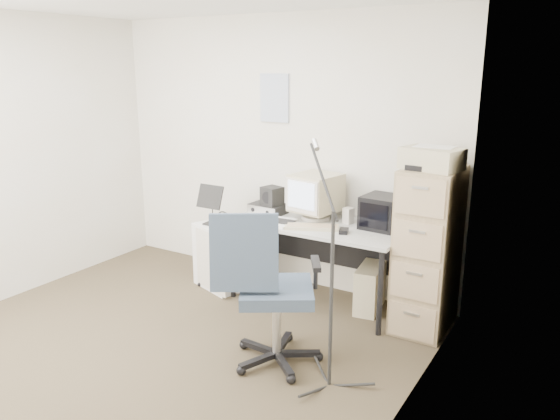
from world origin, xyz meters
The scene contains 21 objects.
floor centered at (0.00, 0.00, -0.01)m, with size 3.60×3.60×0.01m, color #433626.
wall_back centered at (0.00, 1.80, 1.25)m, with size 3.60×0.02×2.50m, color beige.
wall_right centered at (1.80, 0.00, 1.25)m, with size 0.02×3.60×2.50m, color beige.
wall_calendar centered at (-0.02, 1.79, 1.75)m, with size 0.30×0.02×0.44m, color white.
filing_cabinet centered at (1.58, 1.48, 0.65)m, with size 0.40×0.60×1.30m, color tan.
printer centered at (1.58, 1.41, 1.38)m, with size 0.41×0.28×0.16m, color #B7AF86.
desk centered at (0.63, 1.45, 0.36)m, with size 1.50×0.70×0.73m, color silver.
crt_monitor centered at (0.55, 1.56, 0.93)m, with size 0.36×0.38×0.40m, color #B7AF86.
crt_tv centered at (1.15, 1.60, 0.87)m, with size 0.30×0.32×0.27m, color black.
desk_speaker centered at (0.85, 1.58, 0.80)m, with size 0.07×0.07×0.14m, color beige.
keyboard centered at (0.66, 1.28, 0.74)m, with size 0.45×0.16×0.02m, color #B7AF86.
mouse centered at (0.94, 1.31, 0.75)m, with size 0.07×0.11×0.03m, color black.
radio_receiver centered at (0.09, 1.50, 0.77)m, with size 0.31×0.22×0.09m, color black.
radio_speaker centered at (0.14, 1.49, 0.90)m, with size 0.17×0.15×0.17m, color black.
papers centered at (0.35, 1.27, 0.74)m, with size 0.21×0.29×0.02m, color white.
pc_tower centered at (1.09, 1.55, 0.19)m, with size 0.19×0.42×0.39m, color #B7AF86.
office_chair centered at (0.86, 0.40, 0.56)m, with size 0.64×0.64×1.12m, color #3E4F69.
side_cart centered at (-0.29, 1.32, 0.30)m, with size 0.49×0.39×0.60m, color white.
music_stand centered at (-0.38, 1.28, 0.80)m, with size 0.26×0.14×0.39m, color black.
headphones centered at (-0.23, 1.24, 0.66)m, with size 0.17×0.17×0.03m, color black.
mic_stand centered at (1.31, 0.33, 0.78)m, with size 0.02×0.02×1.56m, color black.
Camera 1 is at (2.69, -2.56, 2.05)m, focal length 35.00 mm.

